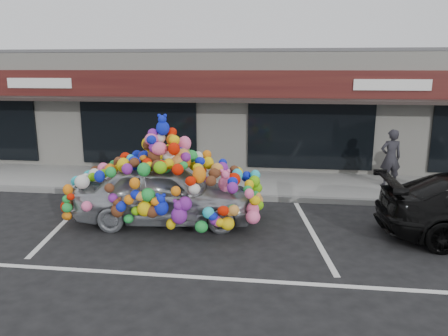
# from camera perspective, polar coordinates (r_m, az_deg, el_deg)

# --- Properties ---
(ground) EXTENTS (90.00, 90.00, 0.00)m
(ground) POSITION_cam_1_polar(r_m,az_deg,el_deg) (10.31, -4.35, -8.06)
(ground) COLOR black
(ground) RESTS_ON ground
(shop_building) EXTENTS (24.00, 7.20, 4.31)m
(shop_building) POSITION_cam_1_polar(r_m,az_deg,el_deg) (18.03, 1.02, 8.15)
(shop_building) COLOR silver
(shop_building) RESTS_ON ground
(sidewalk) EXTENTS (26.00, 3.00, 0.15)m
(sidewalk) POSITION_cam_1_polar(r_m,az_deg,el_deg) (14.03, -1.05, -1.94)
(sidewalk) COLOR gray
(sidewalk) RESTS_ON ground
(kerb) EXTENTS (26.00, 0.18, 0.16)m
(kerb) POSITION_cam_1_polar(r_m,az_deg,el_deg) (12.61, -2.05, -3.69)
(kerb) COLOR slate
(kerb) RESTS_ON ground
(parking_stripe_left) EXTENTS (0.73, 4.37, 0.01)m
(parking_stripe_left) POSITION_cam_1_polar(r_m,az_deg,el_deg) (11.54, -20.00, -6.48)
(parking_stripe_left) COLOR silver
(parking_stripe_left) RESTS_ON ground
(parking_stripe_mid) EXTENTS (0.73, 4.37, 0.01)m
(parking_stripe_mid) POSITION_cam_1_polar(r_m,az_deg,el_deg) (10.33, 11.45, -8.23)
(parking_stripe_mid) COLOR silver
(parking_stripe_mid) RESTS_ON ground
(lane_line) EXTENTS (14.00, 0.12, 0.01)m
(lane_line) POSITION_cam_1_polar(r_m,az_deg,el_deg) (8.01, 6.75, -14.57)
(lane_line) COLOR silver
(lane_line) RESTS_ON ground
(toy_car) EXTENTS (3.08, 4.71, 2.65)m
(toy_car) POSITION_cam_1_polar(r_m,az_deg,el_deg) (10.63, -7.67, -2.39)
(toy_car) COLOR #AAAEB5
(toy_car) RESTS_ON ground
(pedestrian_a) EXTENTS (0.69, 0.51, 1.74)m
(pedestrian_a) POSITION_cam_1_polar(r_m,az_deg,el_deg) (14.19, 20.94, 1.27)
(pedestrian_a) COLOR black
(pedestrian_a) RESTS_ON sidewalk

